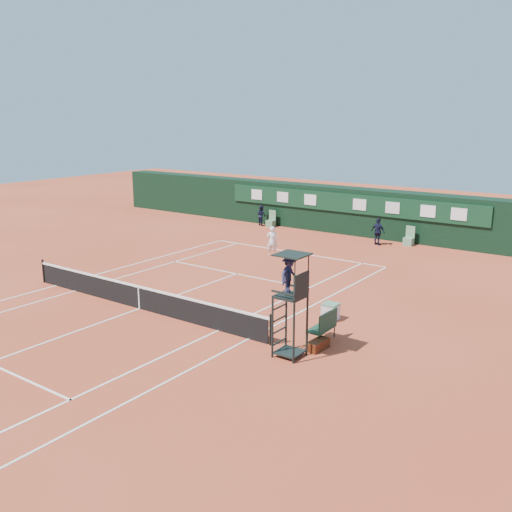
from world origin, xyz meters
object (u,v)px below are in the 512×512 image
Objects in this scene: player_bench at (324,325)px; tennis_net at (139,297)px; player at (272,241)px; cooler at (331,311)px; umpire_chair at (290,283)px.

tennis_net is at bearing -170.06° from player_bench.
tennis_net is 10.75× the size of player_bench.
player is (-8.39, 9.17, 0.23)m from player_bench.
tennis_net reaches higher than cooler.
player is at bearing 126.51° from umpire_chair.
player_bench is 0.72× the size of player.
player reaches higher than player_bench.
tennis_net is at bearing -153.74° from cooler.
umpire_chair is 13.70m from player.
player is (-0.69, 10.52, 0.32)m from tennis_net.
tennis_net is 3.77× the size of umpire_chair.
player_bench is at bearing 9.94° from tennis_net.
cooler is (-0.85, 2.03, -0.27)m from player_bench.
player_bench is (0.30, 1.76, -1.86)m from umpire_chair.
tennis_net is 20.00× the size of cooler.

